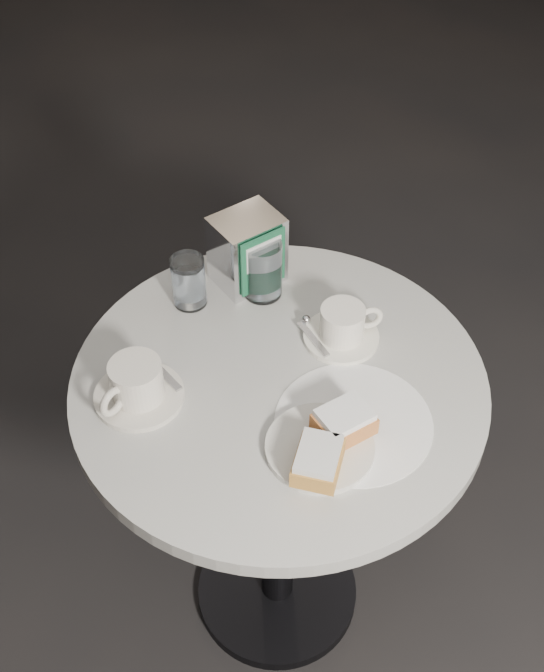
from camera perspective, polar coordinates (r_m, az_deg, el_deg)
The scene contains 9 objects.
ground at distance 2.03m, azimuth 0.35°, elevation -17.03°, with size 7.00×7.00×0.00m, color black.
cafe_table at distance 1.56m, azimuth 0.43°, elevation -7.73°, with size 0.70×0.70×0.74m.
sugar_spill at distance 1.35m, azimuth 5.55°, elevation -5.81°, with size 0.25×0.25×0.00m, color white.
beignet_plate at distance 1.30m, azimuth 3.70°, elevation -7.29°, with size 0.22×0.22×0.06m.
coffee_cup_left at distance 1.37m, azimuth -9.17°, elevation -3.29°, with size 0.19×0.19×0.08m.
coffee_cup_right at distance 1.46m, azimuth 4.81°, elevation 0.67°, with size 0.17×0.17×0.07m.
water_glass_left at distance 1.51m, azimuth -5.66°, elevation 3.65°, with size 0.07×0.07×0.10m.
water_glass_right at distance 1.52m, azimuth -0.64°, elevation 4.51°, with size 0.09×0.09×0.11m.
napkin_dispenser at distance 1.54m, azimuth -1.66°, elevation 5.85°, with size 0.12×0.10×0.14m.
Camera 1 is at (-0.56, -0.75, 1.80)m, focal length 45.00 mm.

